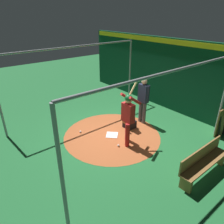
# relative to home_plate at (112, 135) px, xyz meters

# --- Properties ---
(ground_plane) EXTENTS (27.28, 27.28, 0.00)m
(ground_plane) POSITION_rel_home_plate_xyz_m (0.00, 0.00, -0.01)
(ground_plane) COLOR #216633
(dirt_circle) EXTENTS (3.52, 3.52, 0.01)m
(dirt_circle) POSITION_rel_home_plate_xyz_m (0.00, 0.00, -0.01)
(dirt_circle) COLOR #AD562D
(dirt_circle) RESTS_ON ground
(home_plate) EXTENTS (0.59, 0.59, 0.01)m
(home_plate) POSITION_rel_home_plate_xyz_m (0.00, 0.00, 0.00)
(home_plate) COLOR white
(home_plate) RESTS_ON dirt_circle
(batter) EXTENTS (0.68, 0.49, 2.13)m
(batter) POSITION_rel_home_plate_xyz_m (-0.10, 0.71, 1.08)
(batter) COLOR maroon
(batter) RESTS_ON ground
(catcher) EXTENTS (0.58, 0.40, 0.98)m
(catcher) POSITION_rel_home_plate_xyz_m (-0.86, -0.02, 0.37)
(catcher) COLOR black
(catcher) RESTS_ON ground
(umpire) EXTENTS (0.23, 0.49, 1.85)m
(umpire) POSITION_rel_home_plate_xyz_m (-1.61, -0.04, 1.04)
(umpire) COLOR #4C4C51
(umpire) RESTS_ON ground
(back_wall) EXTENTS (0.23, 11.28, 3.14)m
(back_wall) POSITION_rel_home_plate_xyz_m (-3.63, 0.00, 1.57)
(back_wall) COLOR #0C3D26
(back_wall) RESTS_ON ground
(cage_frame) EXTENTS (6.16, 4.75, 2.93)m
(cage_frame) POSITION_rel_home_plate_xyz_m (0.00, 0.00, 2.08)
(cage_frame) COLOR gray
(cage_frame) RESTS_ON ground
(bench) EXTENTS (1.93, 0.36, 0.85)m
(bench) POSITION_rel_home_plate_xyz_m (-0.63, 3.16, 0.44)
(bench) COLOR olive
(bench) RESTS_ON ground
(baseball_0) EXTENTS (0.07, 0.07, 0.07)m
(baseball_0) POSITION_rel_home_plate_xyz_m (0.82, -0.89, 0.03)
(baseball_0) COLOR white
(baseball_0) RESTS_ON dirt_circle
(baseball_1) EXTENTS (0.07, 0.07, 0.07)m
(baseball_1) POSITION_rel_home_plate_xyz_m (0.29, 0.70, 0.03)
(baseball_1) COLOR white
(baseball_1) RESTS_ON dirt_circle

